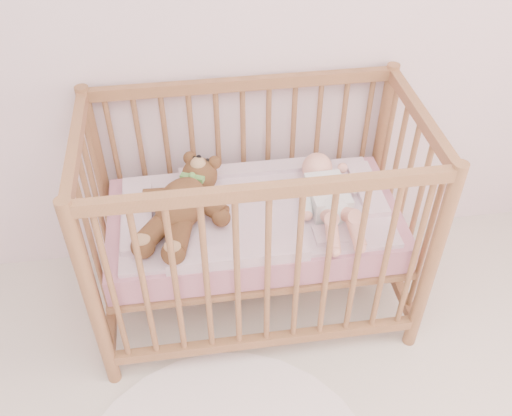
{
  "coord_description": "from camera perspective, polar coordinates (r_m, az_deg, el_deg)",
  "views": [
    {
      "loc": [
        -0.24,
        -0.15,
        2.15
      ],
      "look_at": [
        0.01,
        1.55,
        0.62
      ],
      "focal_mm": 40.0,
      "sensor_mm": 36.0,
      "label": 1
    }
  ],
  "objects": [
    {
      "name": "baby",
      "position": [
        2.37,
        7.2,
        1.45
      ],
      "size": [
        0.3,
        0.6,
        0.14
      ],
      "primitive_type": null,
      "rotation": [
        0.0,
        0.0,
        0.03
      ],
      "color": "white",
      "rests_on": "blanket"
    },
    {
      "name": "crib",
      "position": [
        2.42,
        -0.17,
        -1.34
      ],
      "size": [
        1.36,
        0.76,
        1.0
      ],
      "primitive_type": null,
      "color": "#986040",
      "rests_on": "floor"
    },
    {
      "name": "blanket",
      "position": [
        2.38,
        -0.17,
        -0.29
      ],
      "size": [
        1.1,
        0.58,
        0.06
      ],
      "primitive_type": null,
      "color": "pink",
      "rests_on": "mattress"
    },
    {
      "name": "mattress",
      "position": [
        2.43,
        -0.17,
        -1.6
      ],
      "size": [
        1.22,
        0.62,
        0.13
      ],
      "primitive_type": "cube",
      "color": "#CA7E88",
      "rests_on": "crib"
    },
    {
      "name": "teddy_bear",
      "position": [
        2.3,
        -7.48,
        0.25
      ],
      "size": [
        0.64,
        0.73,
        0.17
      ],
      "primitive_type": null,
      "rotation": [
        0.0,
        0.0,
        -0.43
      ],
      "color": "brown",
      "rests_on": "blanket"
    }
  ]
}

